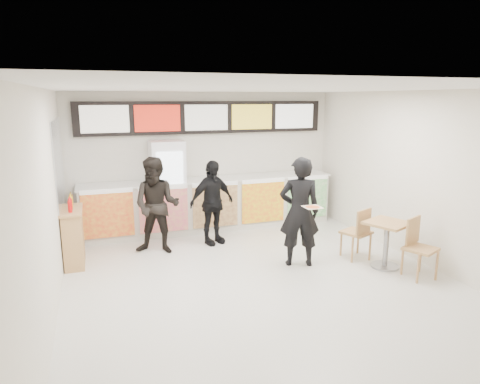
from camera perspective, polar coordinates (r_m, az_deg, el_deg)
name	(u,v)px	position (r m, az deg, el deg)	size (l,w,h in m)	color
floor	(263,284)	(6.91, 3.08, -12.12)	(7.00, 7.00, 0.00)	beige
ceiling	(265,88)	(6.28, 3.41, 13.62)	(7.00, 7.00, 0.00)	white
wall_back	(206,160)	(9.71, -4.62, 4.29)	(6.00, 6.00, 0.00)	silver
wall_left	(47,207)	(6.00, -24.35, -1.88)	(7.00, 7.00, 0.00)	silver
wall_right	(425,179)	(8.04, 23.45, 1.61)	(7.00, 7.00, 0.00)	silver
service_counter	(211,204)	(9.50, -3.90, -1.58)	(5.56, 0.77, 1.14)	silver
menu_board	(206,117)	(9.54, -4.59, 9.88)	(5.50, 0.14, 0.70)	black
drinks_fridge	(168,188)	(9.23, -9.58, 0.59)	(0.70, 0.67, 2.00)	white
mirror_panel	(59,162)	(8.36, -23.02, 3.75)	(0.01, 2.00, 1.50)	#B2B7BF
customer_main	(299,212)	(7.41, 7.94, -2.64)	(0.70, 0.46, 1.91)	black
customer_left	(157,206)	(8.09, -11.03, -1.82)	(0.88, 0.69, 1.82)	black
customer_mid	(212,203)	(8.48, -3.77, -1.41)	(0.99, 0.41, 1.69)	black
pizza_slice	(313,207)	(6.98, 9.65, -1.94)	(0.36, 0.36, 0.02)	beige
cafe_table	(387,236)	(7.75, 18.98, -5.56)	(1.08, 1.69, 0.96)	tan
condiment_ledge	(73,236)	(8.04, -21.33, -5.51)	(0.36, 0.89, 1.19)	tan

